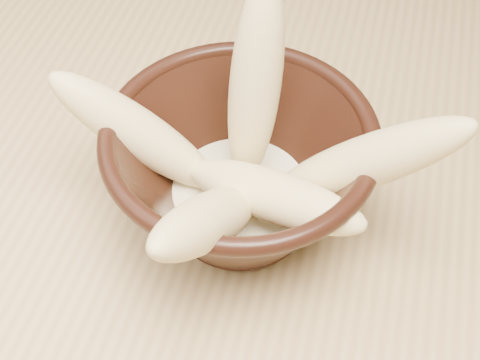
{
  "coord_description": "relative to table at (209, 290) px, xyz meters",
  "views": [
    {
      "loc": [
        0.1,
        -0.29,
        1.21
      ],
      "look_at": [
        0.02,
        0.03,
        0.8
      ],
      "focal_mm": 50.0,
      "sensor_mm": 36.0,
      "label": 1
    }
  ],
  "objects": [
    {
      "name": "banana_across",
      "position": [
        0.05,
        -0.0,
        0.16
      ],
      "size": [
        0.16,
        0.09,
        0.07
      ],
      "primitive_type": "ellipsoid",
      "rotation": [
        1.34,
        0.0,
        1.24
      ],
      "color": "#EFCD8D",
      "rests_on": "bowl"
    },
    {
      "name": "milk_puddle",
      "position": [
        0.02,
        0.03,
        0.12
      ],
      "size": [
        0.12,
        0.12,
        0.02
      ],
      "primitive_type": "cylinder",
      "color": "beige",
      "rests_on": "bowl"
    },
    {
      "name": "banana_left",
      "position": [
        -0.06,
        0.02,
        0.17
      ],
      "size": [
        0.14,
        0.05,
        0.13
      ],
      "primitive_type": "ellipsoid",
      "rotation": [
        0.87,
        0.0,
        -1.5
      ],
      "color": "#EFCD8D",
      "rests_on": "bowl"
    },
    {
      "name": "banana_front",
      "position": [
        0.02,
        -0.04,
        0.17
      ],
      "size": [
        0.07,
        0.16,
        0.14
      ],
      "primitive_type": "ellipsoid",
      "rotation": [
        0.89,
        0.0,
        -0.19
      ],
      "color": "#EFCD8D",
      "rests_on": "bowl"
    },
    {
      "name": "banana_upright",
      "position": [
        0.03,
        0.06,
        0.21
      ],
      "size": [
        0.05,
        0.08,
        0.18
      ],
      "primitive_type": "ellipsoid",
      "rotation": [
        0.24,
        0.0,
        3.02
      ],
      "color": "#EFCD8D",
      "rests_on": "bowl"
    },
    {
      "name": "table",
      "position": [
        0.0,
        0.0,
        0.0
      ],
      "size": [
        1.2,
        0.8,
        0.75
      ],
      "color": "tan",
      "rests_on": "ground"
    },
    {
      "name": "banana_right",
      "position": [
        0.11,
        0.03,
        0.18
      ],
      "size": [
        0.15,
        0.05,
        0.15
      ],
      "primitive_type": "ellipsoid",
      "rotation": [
        0.81,
        0.0,
        1.5
      ],
      "color": "#EFCD8D",
      "rests_on": "bowl"
    },
    {
      "name": "bowl",
      "position": [
        0.02,
        0.03,
        0.14
      ],
      "size": [
        0.21,
        0.21,
        0.11
      ],
      "rotation": [
        0.0,
        0.0,
        -0.4
      ],
      "color": "black",
      "rests_on": "table"
    }
  ]
}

